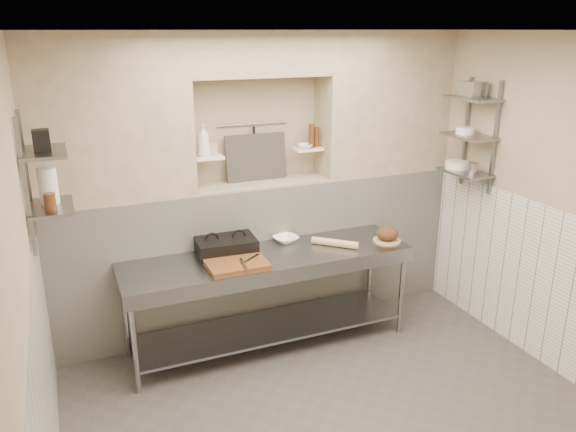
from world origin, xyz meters
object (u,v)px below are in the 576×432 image
bottle_soap (204,141)px  bowl_alcove (305,146)px  panini_press (226,245)px  cutting_board (237,265)px  prep_table (269,282)px  jug_left (48,186)px  bread_loaf (387,233)px  rolling_pin (335,243)px  mixing_bowl (286,239)px

bottle_soap → bowl_alcove: bottle_soap is taller
panini_press → cutting_board: (-0.00, -0.34, -0.05)m
prep_table → jug_left: 2.03m
panini_press → bread_loaf: bearing=-7.9°
rolling_pin → jug_left: (-2.35, -0.05, 0.81)m
bowl_alcove → jug_left: size_ratio=0.56×
jug_left → prep_table: bearing=2.5°
bottle_soap → jug_left: bearing=-153.6°
jug_left → rolling_pin: bearing=1.3°
jug_left → cutting_board: bearing=-2.4°
bowl_alcove → rolling_pin: bearing=-84.0°
mixing_bowl → rolling_pin: bearing=-36.1°
rolling_pin → bottle_soap: 1.52m
prep_table → bowl_alcove: bearing=42.7°
panini_press → mixing_bowl: (0.60, 0.04, -0.04)m
panini_press → bread_loaf: (1.49, -0.31, 0.01)m
cutting_board → jug_left: 1.60m
rolling_pin → bowl_alcove: 0.98m
bread_loaf → cutting_board: bearing=-178.6°
prep_table → bowl_alcove: 1.36m
prep_table → rolling_pin: 0.71m
panini_press → bottle_soap: bearing=103.8°
panini_press → jug_left: bearing=-164.5°
panini_press → mixing_bowl: size_ratio=2.41×
panini_press → rolling_pin: bearing=-9.7°
prep_table → cutting_board: (-0.33, -0.13, 0.28)m
cutting_board → mixing_bowl: size_ratio=2.23×
bowl_alcove → cutting_board: bearing=-143.8°
prep_table → panini_press: 0.51m
panini_press → jug_left: size_ratio=2.08×
bread_loaf → bottle_soap: bearing=156.7°
mixing_bowl → bottle_soap: 1.19m
bread_loaf → bowl_alcove: 1.14m
bowl_alcove → jug_left: (-2.29, -0.62, 0.01)m
panini_press → bottle_soap: (-0.07, 0.36, 0.89)m
panini_press → jug_left: jug_left is taller
cutting_board → panini_press: bearing=89.2°
prep_table → cutting_board: 0.46m
cutting_board → bottle_soap: bearing=94.9°
cutting_board → bowl_alcove: bearing=36.2°
bread_loaf → rolling_pin: bearing=171.9°
bottle_soap → jug_left: size_ratio=1.11×
prep_table → cutting_board: size_ratio=5.16×
prep_table → mixing_bowl: mixing_bowl is taller
rolling_pin → jug_left: size_ratio=1.68×
mixing_bowl → bottle_soap: (-0.66, 0.32, 0.93)m
panini_press → rolling_pin: panini_press is taller
prep_table → mixing_bowl: (0.27, 0.25, 0.29)m
bread_loaf → bowl_alcove: bowl_alcove is taller
panini_press → rolling_pin: size_ratio=1.23×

